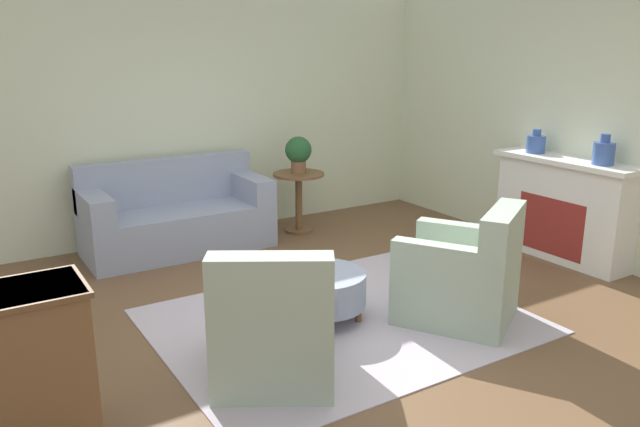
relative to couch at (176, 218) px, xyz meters
The scene contains 13 objects.
ground_plane 2.53m from the couch, 79.08° to the right, with size 16.00×16.00×0.00m, color brown.
wall_back 1.26m from the couch, 48.07° to the left, with size 9.85×0.12×2.80m.
wall_right 4.40m from the couch, 35.05° to the right, with size 0.12×9.93×2.80m.
rug 2.53m from the couch, 79.08° to the right, with size 2.83×2.25×0.01m.
couch is the anchor object (origin of this frame).
armchair_left 2.97m from the couch, 97.30° to the right, with size 1.09×1.13×0.94m.
armchair_right 3.23m from the couch, 65.77° to the right, with size 1.09×1.13×0.94m.
ottoman_table 2.36m from the couch, 80.91° to the right, with size 0.72×0.72×0.39m.
side_table 1.46m from the couch, ahead, with size 0.60×0.60×0.70m.
fireplace 4.03m from the couch, 36.00° to the right, with size 0.44×1.52×1.05m.
vase_mantel_near 3.88m from the couch, 31.35° to the right, with size 0.19×0.19×0.25m.
vase_mantel_far 4.33m from the couch, 40.39° to the right, with size 0.20×0.20×0.29m.
potted_plant_on_side_table 1.57m from the couch, ahead, with size 0.31×0.31×0.42m.
Camera 1 is at (-2.57, -3.81, 2.15)m, focal length 35.00 mm.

